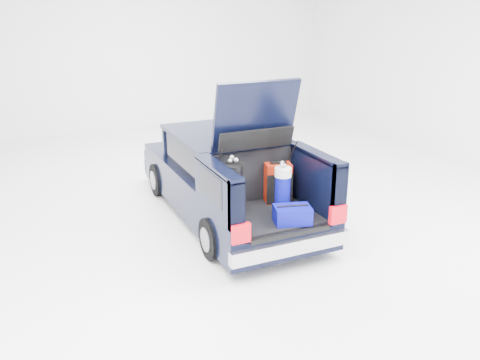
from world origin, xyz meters
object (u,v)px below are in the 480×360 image
black_golf_bag (233,190)px  blue_golf_bag (282,191)px  car (225,177)px  red_suitcase (278,183)px  blue_duffel (292,215)px

black_golf_bag → blue_golf_bag: bearing=-11.2°
black_golf_bag → car: bearing=76.2°
car → red_suitcase: (0.36, -1.22, 0.23)m
red_suitcase → blue_golf_bag: blue_golf_bag is taller
black_golf_bag → blue_duffel: black_golf_bag is taller
red_suitcase → blue_duffel: red_suitcase is taller
blue_golf_bag → blue_duffel: blue_golf_bag is taller
blue_golf_bag → red_suitcase: bearing=64.5°
red_suitcase → blue_duffel: size_ratio=1.12×
blue_golf_bag → blue_duffel: size_ratio=1.39×
black_golf_bag → blue_golf_bag: size_ratio=1.13×
blue_duffel → car: bearing=110.2°
red_suitcase → blue_golf_bag: bearing=-97.8°
car → blue_golf_bag: car is taller
red_suitcase → black_golf_bag: black_golf_bag is taller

